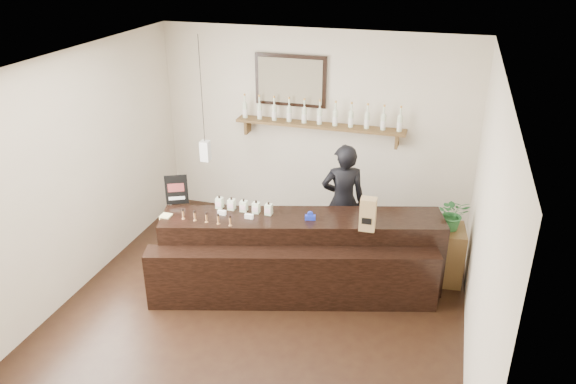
# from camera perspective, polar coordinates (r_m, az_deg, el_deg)

# --- Properties ---
(ground) EXTENTS (5.00, 5.00, 0.00)m
(ground) POSITION_cam_1_polar(r_m,az_deg,el_deg) (6.56, -2.92, -12.09)
(ground) COLOR black
(ground) RESTS_ON ground
(room_shell) EXTENTS (5.00, 5.00, 5.00)m
(room_shell) POSITION_cam_1_polar(r_m,az_deg,el_deg) (5.71, -3.29, 1.74)
(room_shell) COLOR beige
(room_shell) RESTS_ON ground
(back_wall_decor) EXTENTS (2.66, 0.96, 1.69)m
(back_wall_decor) POSITION_cam_1_polar(r_m,az_deg,el_deg) (7.87, 1.44, 8.73)
(back_wall_decor) COLOR brown
(back_wall_decor) RESTS_ON ground
(counter) EXTENTS (3.34, 1.75, 1.08)m
(counter) POSITION_cam_1_polar(r_m,az_deg,el_deg) (6.70, 1.09, -6.71)
(counter) COLOR black
(counter) RESTS_ON ground
(promo_sign) EXTENTS (0.25, 0.13, 0.38)m
(promo_sign) POSITION_cam_1_polar(r_m,az_deg,el_deg) (6.92, -11.26, 0.22)
(promo_sign) COLOR black
(promo_sign) RESTS_ON counter
(paper_bag) EXTENTS (0.18, 0.14, 0.38)m
(paper_bag) POSITION_cam_1_polar(r_m,az_deg,el_deg) (6.26, 8.12, -2.24)
(paper_bag) COLOR olive
(paper_bag) RESTS_ON counter
(tape_dispenser) EXTENTS (0.13, 0.07, 0.10)m
(tape_dispenser) POSITION_cam_1_polar(r_m,az_deg,el_deg) (6.48, 2.27, -2.51)
(tape_dispenser) COLOR #192BB0
(tape_dispenser) RESTS_ON counter
(side_cabinet) EXTENTS (0.40, 0.52, 0.71)m
(side_cabinet) POSITION_cam_1_polar(r_m,az_deg,el_deg) (7.20, 15.90, -6.09)
(side_cabinet) COLOR brown
(side_cabinet) RESTS_ON ground
(potted_plant) EXTENTS (0.42, 0.38, 0.41)m
(potted_plant) POSITION_cam_1_polar(r_m,az_deg,el_deg) (6.94, 16.42, -2.13)
(potted_plant) COLOR #2A6931
(potted_plant) RESTS_ON side_cabinet
(shopkeeper) EXTENTS (0.74, 0.60, 1.76)m
(shopkeeper) POSITION_cam_1_polar(r_m,az_deg,el_deg) (7.26, 5.63, -0.21)
(shopkeeper) COLOR black
(shopkeeper) RESTS_ON ground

